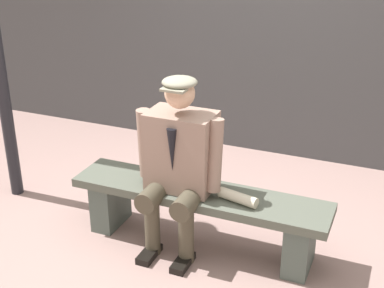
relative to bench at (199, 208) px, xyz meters
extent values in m
plane|color=gray|center=(0.00, 0.00, -0.31)|extent=(30.00, 30.00, 0.00)
cube|color=#54594D|center=(0.00, 0.00, 0.11)|extent=(1.87, 0.40, 0.06)
cube|color=#4C5851|center=(-0.74, 0.00, -0.12)|extent=(0.17, 0.34, 0.39)
cube|color=#4C5851|center=(0.74, 0.00, -0.12)|extent=(0.17, 0.34, 0.39)
cube|color=gray|center=(0.13, 0.00, 0.43)|extent=(0.47, 0.30, 0.56)
cylinder|color=#1E2338|center=(0.13, 0.00, 0.68)|extent=(0.26, 0.26, 0.06)
cone|color=black|center=(0.13, 0.15, 0.49)|extent=(0.07, 0.07, 0.31)
sphere|color=#DBAD8C|center=(0.13, 0.02, 0.85)|extent=(0.21, 0.21, 0.21)
ellipsoid|color=gray|center=(0.13, 0.02, 0.93)|extent=(0.24, 0.24, 0.07)
cube|color=gray|center=(0.13, 0.11, 0.90)|extent=(0.16, 0.09, 0.02)
cylinder|color=#4B4334|center=(0.00, 0.12, 0.15)|extent=(0.15, 0.46, 0.15)
cylinder|color=#4B4334|center=(0.00, 0.23, -0.08)|extent=(0.11, 0.11, 0.45)
cube|color=black|center=(0.00, 0.29, -0.28)|extent=(0.10, 0.24, 0.05)
cylinder|color=gray|center=(-0.13, 0.04, 0.45)|extent=(0.10, 0.15, 0.52)
cylinder|color=#4B4334|center=(0.26, 0.12, 0.15)|extent=(0.15, 0.46, 0.15)
cylinder|color=#4B4334|center=(0.26, 0.23, -0.08)|extent=(0.11, 0.11, 0.45)
cube|color=black|center=(0.26, 0.29, -0.28)|extent=(0.10, 0.24, 0.05)
cylinder|color=gray|center=(0.40, 0.04, 0.45)|extent=(0.10, 0.13, 0.51)
cylinder|color=beige|center=(-0.31, 0.06, 0.18)|extent=(0.29, 0.14, 0.08)
cube|color=#48484A|center=(0.00, -1.94, 0.68)|extent=(12.00, 0.24, 1.98)
camera|label=1|loc=(-1.24, 3.07, 1.94)|focal=49.63mm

